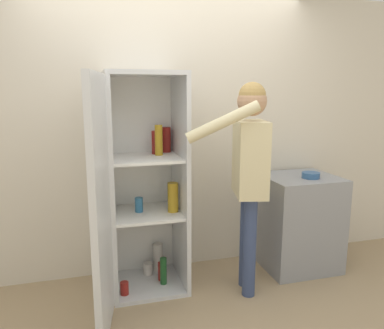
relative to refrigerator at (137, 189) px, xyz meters
name	(u,v)px	position (x,y,z in m)	size (l,w,h in m)	color
ground_plane	(199,322)	(0.36, -0.55, -0.90)	(12.00, 12.00, 0.00)	tan
wall_back	(169,135)	(0.36, 0.43, 0.38)	(7.00, 0.06, 2.55)	beige
refrigerator	(137,189)	(0.00, 0.00, 0.00)	(0.77, 1.20, 1.82)	silver
person	(249,161)	(0.87, -0.22, 0.23)	(0.73, 0.54, 1.74)	#384770
counter	(298,222)	(1.53, 0.07, -0.45)	(0.67, 0.61, 0.89)	gray
bowl	(311,175)	(1.58, -0.02, 0.02)	(0.16, 0.16, 0.05)	#335B8E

